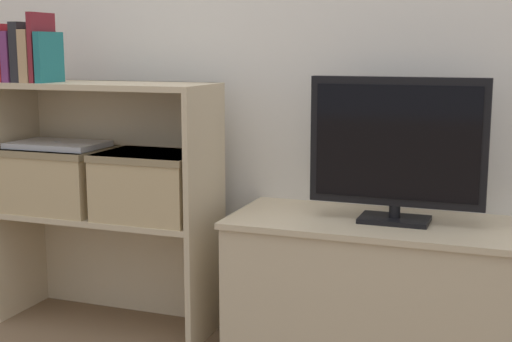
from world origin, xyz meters
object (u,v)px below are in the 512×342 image
(tv, at_px, (397,146))
(book_crimson, at_px, (8,53))
(book_plum, at_px, (16,57))
(book_maroon, at_px, (42,48))
(book_charcoal, at_px, (25,52))
(book_tan, at_px, (35,56))
(book_teal, at_px, (49,57))
(tv_stand, at_px, (392,290))
(storage_basket_left, at_px, (59,176))
(storage_basket_right, at_px, (151,183))
(laptop, at_px, (58,145))

(tv, relative_size, book_crimson, 2.70)
(book_plum, xyz_separation_m, book_maroon, (0.12, 0.00, 0.03))
(book_maroon, bearing_deg, book_charcoal, -180.00)
(book_tan, xyz_separation_m, book_maroon, (0.03, 0.00, 0.03))
(book_maroon, bearing_deg, book_tan, -180.00)
(book_plum, bearing_deg, book_charcoal, 0.00)
(book_plum, bearing_deg, book_crimson, 180.00)
(book_charcoal, relative_size, book_tan, 1.14)
(book_charcoal, distance_m, book_tan, 0.05)
(book_teal, bearing_deg, book_charcoal, 180.00)
(tv, xyz_separation_m, book_charcoal, (-1.31, -0.11, 0.29))
(book_crimson, distance_m, book_maroon, 0.15)
(tv_stand, bearing_deg, book_tan, -174.97)
(storage_basket_left, bearing_deg, storage_basket_right, 0.00)
(book_maroon, bearing_deg, tv, 5.09)
(book_plum, bearing_deg, book_tan, 0.00)
(tv_stand, bearing_deg, book_teal, -174.72)
(tv_stand, relative_size, storage_basket_right, 2.98)
(book_plum, distance_m, storage_basket_right, 0.67)
(book_charcoal, bearing_deg, storage_basket_left, 24.43)
(storage_basket_left, bearing_deg, tv, 3.20)
(book_plum, bearing_deg, tv_stand, 4.72)
(storage_basket_right, xyz_separation_m, laptop, (-0.38, 0.00, 0.12))
(tv_stand, height_order, book_maroon, book_maroon)
(book_tan, height_order, laptop, book_tan)
(tv, relative_size, laptop, 1.64)
(book_maroon, bearing_deg, storage_basket_right, 6.02)
(book_plum, bearing_deg, tv, 4.66)
(storage_basket_left, xyz_separation_m, laptop, (0.00, 0.00, 0.12))
(book_charcoal, bearing_deg, storage_basket_right, 5.07)
(book_tan, distance_m, book_teal, 0.06)
(tv, bearing_deg, tv_stand, 90.00)
(book_maroon, xyz_separation_m, storage_basket_right, (0.40, 0.04, -0.47))
(book_maroon, relative_size, book_teal, 1.38)
(tv, distance_m, book_maroon, 1.28)
(storage_basket_left, xyz_separation_m, storage_basket_right, (0.38, 0.00, 0.00))
(book_charcoal, bearing_deg, book_tan, 0.00)
(book_crimson, relative_size, book_plum, 1.14)
(tv, distance_m, storage_basket_right, 0.86)
(book_crimson, xyz_separation_m, book_teal, (0.18, 0.00, -0.01))
(book_crimson, distance_m, storage_basket_left, 0.48)
(tv, xyz_separation_m, storage_basket_left, (-1.22, -0.07, -0.16))
(book_plum, bearing_deg, book_teal, 0.00)
(book_crimson, bearing_deg, tv_stand, 4.61)
(book_plum, bearing_deg, book_maroon, 0.00)
(storage_basket_left, relative_size, storage_basket_right, 1.00)
(book_crimson, bearing_deg, storage_basket_right, 4.39)
(book_maroon, bearing_deg, laptop, 67.88)
(book_plum, bearing_deg, storage_basket_right, 4.67)
(book_teal, height_order, storage_basket_right, book_teal)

